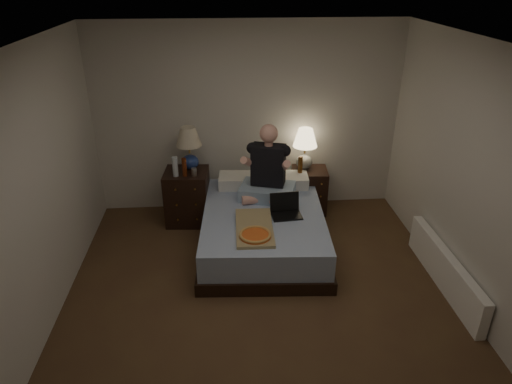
{
  "coord_description": "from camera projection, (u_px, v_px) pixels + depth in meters",
  "views": [
    {
      "loc": [
        -0.35,
        -3.53,
        3.05
      ],
      "look_at": [
        0.0,
        0.9,
        0.85
      ],
      "focal_mm": 32.0,
      "sensor_mm": 36.0,
      "label": 1
    }
  ],
  "objects": [
    {
      "name": "floor",
      "position": [
        263.0,
        309.0,
        4.53
      ],
      "size": [
        4.0,
        4.5,
        0.0
      ],
      "primitive_type": "cube",
      "color": "brown",
      "rests_on": "ground"
    },
    {
      "name": "ceiling",
      "position": [
        265.0,
        48.0,
        3.42
      ],
      "size": [
        4.0,
        4.5,
        0.0
      ],
      "primitive_type": "cube",
      "rotation": [
        3.14,
        0.0,
        0.0
      ],
      "color": "white",
      "rests_on": "ground"
    },
    {
      "name": "wall_back",
      "position": [
        248.0,
        119.0,
        5.98
      ],
      "size": [
        4.0,
        0.0,
        2.5
      ],
      "primitive_type": "cube",
      "rotation": [
        1.57,
        0.0,
        0.0
      ],
      "color": "silver",
      "rests_on": "ground"
    },
    {
      "name": "wall_left",
      "position": [
        28.0,
        205.0,
        3.83
      ],
      "size": [
        0.0,
        4.5,
        2.5
      ],
      "primitive_type": "cube",
      "rotation": [
        1.57,
        0.0,
        1.57
      ],
      "color": "silver",
      "rests_on": "ground"
    },
    {
      "name": "wall_right",
      "position": [
        484.0,
        189.0,
        4.11
      ],
      "size": [
        0.0,
        4.5,
        2.5
      ],
      "primitive_type": "cube",
      "rotation": [
        1.57,
        0.0,
        -1.57
      ],
      "color": "silver",
      "rests_on": "ground"
    },
    {
      "name": "bed",
      "position": [
        263.0,
        229.0,
        5.45
      ],
      "size": [
        1.51,
        1.95,
        0.47
      ],
      "primitive_type": "cube",
      "rotation": [
        0.0,
        0.0,
        -0.06
      ],
      "color": "#5A7AB5",
      "rests_on": "floor"
    },
    {
      "name": "nightstand_left",
      "position": [
        188.0,
        197.0,
        5.95
      ],
      "size": [
        0.58,
        0.53,
        0.71
      ],
      "primitive_type": "cube",
      "rotation": [
        0.0,
        0.0,
        -0.07
      ],
      "color": "black",
      "rests_on": "floor"
    },
    {
      "name": "nightstand_right",
      "position": [
        309.0,
        190.0,
        6.23
      ],
      "size": [
        0.5,
        0.46,
        0.61
      ],
      "primitive_type": "cube",
      "rotation": [
        0.0,
        0.0,
        -0.08
      ],
      "color": "black",
      "rests_on": "floor"
    },
    {
      "name": "lamp_left",
      "position": [
        189.0,
        148.0,
        5.75
      ],
      "size": [
        0.34,
        0.34,
        0.56
      ],
      "primitive_type": null,
      "rotation": [
        0.0,
        0.0,
        -0.07
      ],
      "color": "navy",
      "rests_on": "nightstand_left"
    },
    {
      "name": "lamp_right",
      "position": [
        305.0,
        149.0,
        6.02
      ],
      "size": [
        0.4,
        0.4,
        0.56
      ],
      "primitive_type": null,
      "rotation": [
        0.0,
        0.0,
        -0.31
      ],
      "color": "gray",
      "rests_on": "nightstand_right"
    },
    {
      "name": "water_bottle",
      "position": [
        175.0,
        167.0,
        5.62
      ],
      "size": [
        0.07,
        0.07,
        0.25
      ],
      "primitive_type": "cylinder",
      "color": "silver",
      "rests_on": "nightstand_left"
    },
    {
      "name": "soda_can",
      "position": [
        194.0,
        172.0,
        5.66
      ],
      "size": [
        0.07,
        0.07,
        0.1
      ],
      "primitive_type": "cylinder",
      "color": "#AEADA9",
      "rests_on": "nightstand_left"
    },
    {
      "name": "beer_bottle_left",
      "position": [
        184.0,
        167.0,
        5.63
      ],
      "size": [
        0.06,
        0.06,
        0.23
      ],
      "primitive_type": "cylinder",
      "color": "#541F0C",
      "rests_on": "nightstand_left"
    },
    {
      "name": "beer_bottle_right",
      "position": [
        300.0,
        165.0,
        5.96
      ],
      "size": [
        0.06,
        0.06,
        0.23
      ],
      "primitive_type": "cylinder",
      "color": "#562E0C",
      "rests_on": "nightstand_right"
    },
    {
      "name": "person",
      "position": [
        268.0,
        163.0,
        5.48
      ],
      "size": [
        0.78,
        0.69,
        0.93
      ],
      "primitive_type": null,
      "rotation": [
        0.0,
        0.0,
        -0.29
      ],
      "color": "black",
      "rests_on": "bed"
    },
    {
      "name": "laptop",
      "position": [
        287.0,
        207.0,
        5.2
      ],
      "size": [
        0.36,
        0.31,
        0.24
      ],
      "primitive_type": null,
      "rotation": [
        0.0,
        0.0,
        0.09
      ],
      "color": "black",
      "rests_on": "bed"
    },
    {
      "name": "pizza_box",
      "position": [
        255.0,
        236.0,
        4.8
      ],
      "size": [
        0.42,
        0.77,
        0.08
      ],
      "primitive_type": null,
      "rotation": [
        0.0,
        0.0,
        -0.02
      ],
      "color": "tan",
      "rests_on": "bed"
    },
    {
      "name": "radiator",
      "position": [
        445.0,
        270.0,
        4.77
      ],
      "size": [
        0.1,
        1.6,
        0.4
      ],
      "primitive_type": "cube",
      "color": "white",
      "rests_on": "floor"
    }
  ]
}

